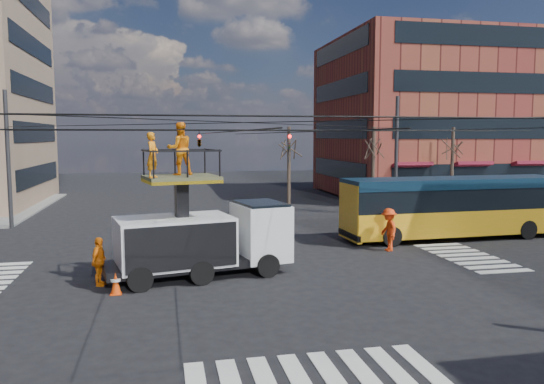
{
  "coord_description": "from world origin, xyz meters",
  "views": [
    {
      "loc": [
        -3.21,
        -20.98,
        5.35
      ],
      "look_at": [
        1.47,
        1.89,
        2.9
      ],
      "focal_mm": 35.0,
      "sensor_mm": 36.0,
      "label": 1
    }
  ],
  "objects": [
    {
      "name": "sidewalk_ne",
      "position": [
        21.0,
        21.0,
        0.06
      ],
      "size": [
        18.0,
        18.0,
        0.12
      ],
      "primitive_type": "cube",
      "color": "slate",
      "rests_on": "ground"
    },
    {
      "name": "building_ne",
      "position": [
        21.98,
        23.98,
        7.0
      ],
      "size": [
        20.06,
        16.06,
        14.0
      ],
      "color": "maroon",
      "rests_on": "ground"
    },
    {
      "name": "tree_b",
      "position": [
        11.0,
        13.5,
        4.63
      ],
      "size": [
        2.0,
        2.0,
        6.0
      ],
      "color": "#382B21",
      "rests_on": "ground"
    },
    {
      "name": "tree_a",
      "position": [
        5.0,
        13.5,
        4.63
      ],
      "size": [
        2.0,
        2.0,
        6.0
      ],
      "color": "#382B21",
      "rests_on": "ground"
    },
    {
      "name": "ground",
      "position": [
        0.0,
        0.0,
        0.0
      ],
      "size": [
        120.0,
        120.0,
        0.0
      ],
      "primitive_type": "plane",
      "color": "black",
      "rests_on": "ground"
    },
    {
      "name": "worker_ground",
      "position": [
        -5.56,
        -1.51,
        0.88
      ],
      "size": [
        0.71,
        1.12,
        1.77
      ],
      "primitive_type": "imported",
      "rotation": [
        0.0,
        0.0,
        1.28
      ],
      "color": "orange",
      "rests_on": "ground"
    },
    {
      "name": "crosswalks",
      "position": [
        0.0,
        0.0,
        0.01
      ],
      "size": [
        22.4,
        22.4,
        0.02
      ],
      "primitive_type": null,
      "color": "silver",
      "rests_on": "ground"
    },
    {
      "name": "city_bus",
      "position": [
        11.71,
        4.13,
        1.72
      ],
      "size": [
        12.06,
        3.09,
        3.2
      ],
      "rotation": [
        0.0,
        0.0,
        0.04
      ],
      "color": "gold",
      "rests_on": "ground"
    },
    {
      "name": "tree_c",
      "position": [
        17.0,
        13.5,
        4.63
      ],
      "size": [
        2.0,
        2.0,
        6.0
      ],
      "color": "#382B21",
      "rests_on": "ground"
    },
    {
      "name": "flagger",
      "position": [
        7.05,
        1.89,
        1.01
      ],
      "size": [
        0.76,
        1.31,
        2.02
      ],
      "primitive_type": "imported",
      "rotation": [
        0.0,
        0.0,
        -1.58
      ],
      "color": "red",
      "rests_on": "ground"
    },
    {
      "name": "traffic_cone",
      "position": [
        -4.9,
        -2.68,
        0.38
      ],
      "size": [
        0.36,
        0.36,
        0.76
      ],
      "primitive_type": "cone",
      "color": "#EF420A",
      "rests_on": "ground"
    },
    {
      "name": "overhead_network",
      "position": [
        -0.07,
        0.4,
        4.29
      ],
      "size": [
        24.24,
        24.24,
        8.0
      ],
      "color": "#2D2D30",
      "rests_on": "ground"
    },
    {
      "name": "utility_truck",
      "position": [
        -1.81,
        -0.88,
        1.96
      ],
      "size": [
        7.33,
        3.8,
        5.88
      ],
      "rotation": [
        0.0,
        0.0,
        0.21
      ],
      "color": "black",
      "rests_on": "ground"
    }
  ]
}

